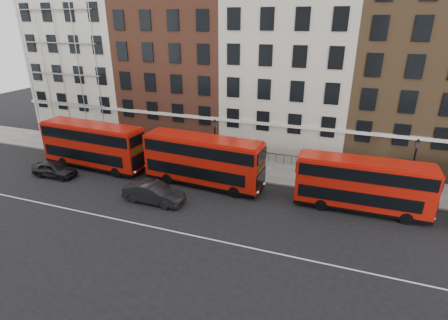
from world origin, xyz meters
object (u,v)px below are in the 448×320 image
(bus_b, at_px, (203,160))
(car_rear, at_px, (54,169))
(bus_c, at_px, (362,184))
(bus_a, at_px, (93,144))
(car_front, at_px, (154,193))

(bus_b, xyz_separation_m, car_rear, (-14.06, -3.16, -1.70))
(bus_b, relative_size, bus_c, 1.09)
(bus_a, xyz_separation_m, bus_b, (11.86, 0.00, -0.01))
(bus_a, height_order, car_front, bus_a)
(car_front, bearing_deg, bus_b, -29.58)
(bus_a, xyz_separation_m, car_rear, (-2.20, -3.15, -1.71))
(car_rear, bearing_deg, bus_b, -79.43)
(bus_b, distance_m, bus_c, 13.32)
(bus_b, height_order, bus_c, bus_b)
(car_rear, bearing_deg, bus_a, -37.03)
(bus_c, xyz_separation_m, car_front, (-15.88, -4.35, -1.42))
(bus_c, height_order, car_rear, bus_c)
(car_rear, relative_size, car_front, 0.85)
(bus_b, relative_size, car_front, 2.16)
(bus_a, relative_size, car_front, 2.16)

